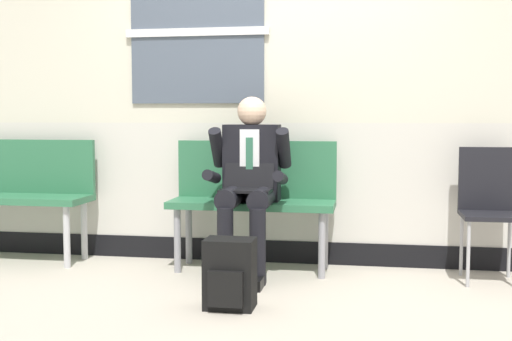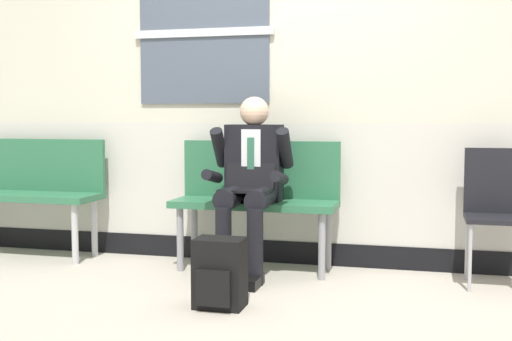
{
  "view_description": "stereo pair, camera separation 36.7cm",
  "coord_description": "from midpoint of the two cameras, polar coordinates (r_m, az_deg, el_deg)",
  "views": [
    {
      "loc": [
        0.7,
        -4.26,
        1.11
      ],
      "look_at": [
        -0.06,
        0.13,
        0.75
      ],
      "focal_mm": 45.5,
      "sensor_mm": 36.0,
      "label": 1
    },
    {
      "loc": [
        1.06,
        -4.18,
        1.11
      ],
      "look_at": [
        -0.06,
        0.13,
        0.75
      ],
      "focal_mm": 45.5,
      "sensor_mm": 36.0,
      "label": 2
    }
  ],
  "objects": [
    {
      "name": "bench_with_person",
      "position": [
        4.76,
        -2.41,
        -1.98
      ],
      "size": [
        1.2,
        0.42,
        0.94
      ],
      "color": "#2D6B47",
      "rests_on": "ground"
    },
    {
      "name": "backpack",
      "position": [
        3.83,
        -5.1,
        -9.12
      ],
      "size": [
        0.29,
        0.24,
        0.41
      ],
      "color": "black",
      "rests_on": "ground"
    },
    {
      "name": "ground_plane",
      "position": [
        4.45,
        -1.86,
        -9.83
      ],
      "size": [
        18.0,
        18.0,
        0.0
      ],
      "primitive_type": "plane",
      "color": "#B2A899"
    },
    {
      "name": "folding_chair",
      "position": [
        4.65,
        17.67,
        -2.56
      ],
      "size": [
        0.38,
        0.38,
        0.91
      ],
      "color": "black",
      "rests_on": "ground"
    },
    {
      "name": "bench_empty",
      "position": [
        5.48,
        -22.09,
        -1.45
      ],
      "size": [
        1.2,
        0.42,
        0.94
      ],
      "color": "#2D6B47",
      "rests_on": "ground"
    },
    {
      "name": "station_wall",
      "position": [
        4.98,
        -0.38,
        7.51
      ],
      "size": [
        5.93,
        0.17,
        2.74
      ],
      "color": "beige",
      "rests_on": "ground"
    },
    {
      "name": "person_seated",
      "position": [
        4.55,
        -2.95,
        -0.78
      ],
      "size": [
        0.57,
        0.7,
        1.26
      ],
      "color": "black",
      "rests_on": "ground"
    }
  ]
}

